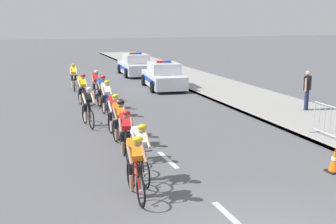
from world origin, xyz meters
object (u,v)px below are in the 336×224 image
object	(u,v)px
cyclist_lead	(135,165)
spectator_closest	(307,87)
cyclist_third	(126,134)
cyclist_eighth	(102,91)
cyclist_seventh	(106,98)
cyclist_eleventh	(74,76)
cyclist_tenth	(82,90)
traffic_cone_near	(335,161)
cyclist_fifth	(114,114)
cyclist_fourth	(119,122)
police_car_second	(136,66)
cyclist_second	(140,151)
crowd_barrier_middle	(336,124)
cyclist_ninth	(96,85)
police_car_nearest	(164,77)
cyclist_sixth	(88,106)

from	to	relation	value
cyclist_lead	spectator_closest	xyz separation A→B (m)	(9.25, 6.70, 0.30)
cyclist_third	cyclist_eighth	world-z (taller)	same
cyclist_seventh	cyclist_eleventh	size ratio (longest dim) A/B	1.00
cyclist_third	cyclist_tenth	distance (m)	8.37
traffic_cone_near	cyclist_fifth	bearing A→B (deg)	131.30
cyclist_fourth	police_car_second	distance (m)	17.72
cyclist_seventh	cyclist_third	bearing A→B (deg)	-95.85
spectator_closest	cyclist_second	bearing A→B (deg)	-147.44
cyclist_seventh	crowd_barrier_middle	size ratio (longest dim) A/B	0.74
cyclist_second	cyclist_eleventh	bearing A→B (deg)	88.99
cyclist_second	police_car_second	world-z (taller)	police_car_second
cyclist_third	cyclist_fifth	distance (m)	2.71
cyclist_seventh	cyclist_ninth	world-z (taller)	same
crowd_barrier_middle	traffic_cone_near	world-z (taller)	crowd_barrier_middle
cyclist_eighth	police_car_nearest	size ratio (longest dim) A/B	0.38
cyclist_eleventh	traffic_cone_near	size ratio (longest dim) A/B	2.69
spectator_closest	police_car_nearest	bearing A→B (deg)	114.02
cyclist_fourth	cyclist_eleventh	bearing A→B (deg)	89.78
cyclist_second	traffic_cone_near	xyz separation A→B (m)	(5.01, -0.99, -0.48)
cyclist_eighth	police_car_second	bearing A→B (deg)	68.12
cyclist_eleventh	cyclist_eighth	bearing A→B (deg)	-84.62
police_car_nearest	cyclist_eleventh	bearing A→B (deg)	169.63
cyclist_eleventh	spectator_closest	xyz separation A→B (m)	(8.62, -9.18, 0.30)
cyclist_fifth	traffic_cone_near	distance (m)	7.16
traffic_cone_near	cyclist_eleventh	bearing A→B (deg)	106.70
cyclist_eleventh	crowd_barrier_middle	bearing A→B (deg)	-64.22
cyclist_tenth	cyclist_eighth	bearing A→B (deg)	-46.58
cyclist_lead	cyclist_eleventh	size ratio (longest dim) A/B	1.00
police_car_second	spectator_closest	bearing A→B (deg)	-75.79
cyclist_sixth	cyclist_tenth	bearing A→B (deg)	84.75
cyclist_seventh	cyclist_eighth	world-z (taller)	same
cyclist_lead	cyclist_eleventh	distance (m)	15.89
cyclist_eighth	cyclist_tenth	xyz separation A→B (m)	(-0.74, 0.79, 0.00)
cyclist_eighth	crowd_barrier_middle	distance (m)	10.02
spectator_closest	cyclist_fourth	bearing A→B (deg)	-164.25
cyclist_third	cyclist_fourth	size ratio (longest dim) A/B	1.00
cyclist_eleventh	spectator_closest	distance (m)	12.59
cyclist_sixth	police_car_nearest	size ratio (longest dim) A/B	0.38
cyclist_third	police_car_nearest	world-z (taller)	police_car_nearest
police_car_nearest	cyclist_eighth	bearing A→B (deg)	-133.22
cyclist_eighth	cyclist_ninth	world-z (taller)	same
cyclist_lead	cyclist_ninth	world-z (taller)	same
police_car_second	spectator_closest	distance (m)	15.02
cyclist_fourth	cyclist_tenth	size ratio (longest dim) A/B	1.00
cyclist_lead	cyclist_second	xyz separation A→B (m)	(0.37, 1.03, 0.00)
cyclist_fifth	crowd_barrier_middle	world-z (taller)	cyclist_fifth
cyclist_lead	spectator_closest	size ratio (longest dim) A/B	1.03
cyclist_eighth	police_car_nearest	world-z (taller)	police_car_nearest
cyclist_lead	cyclist_sixth	size ratio (longest dim) A/B	1.00
police_car_nearest	crowd_barrier_middle	world-z (taller)	police_car_nearest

